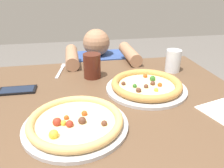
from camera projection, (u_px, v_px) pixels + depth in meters
dining_table at (108, 123)px, 0.92m from camera, size 1.11×0.90×0.75m
pizza_near at (76, 122)px, 0.70m from camera, size 0.33×0.33×0.04m
pizza_far at (146, 86)px, 0.93m from camera, size 0.34×0.34×0.04m
drink_cup_colored at (92, 66)px, 1.04m from camera, size 0.08×0.08×0.11m
water_cup_clear at (173, 61)px, 1.12m from camera, size 0.07×0.07×0.11m
fork at (61, 70)px, 1.15m from camera, size 0.06×0.20×0.00m
cell_phone at (18, 90)px, 0.93m from camera, size 0.15×0.08×0.01m
diner_seated at (98, 96)px, 1.63m from camera, size 0.40×0.52×0.89m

